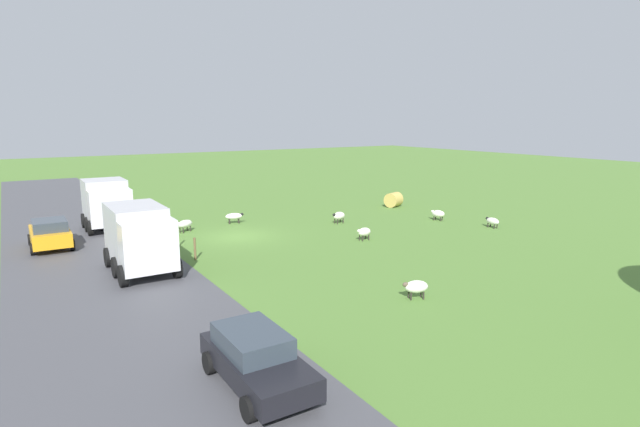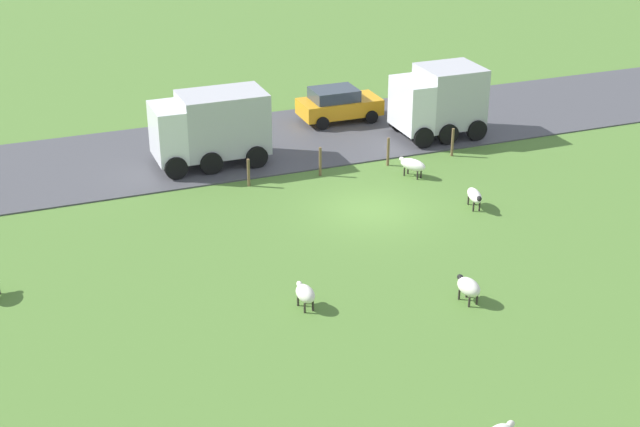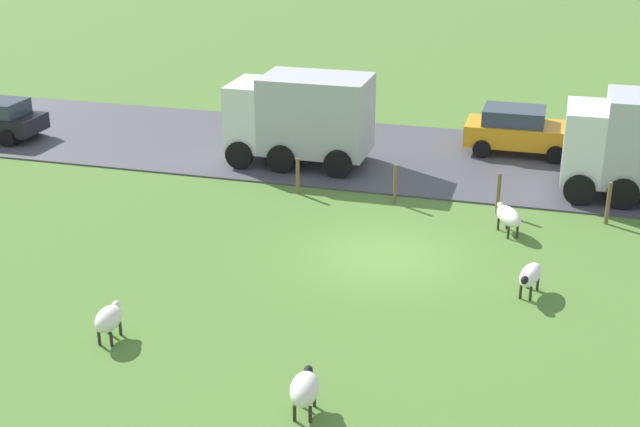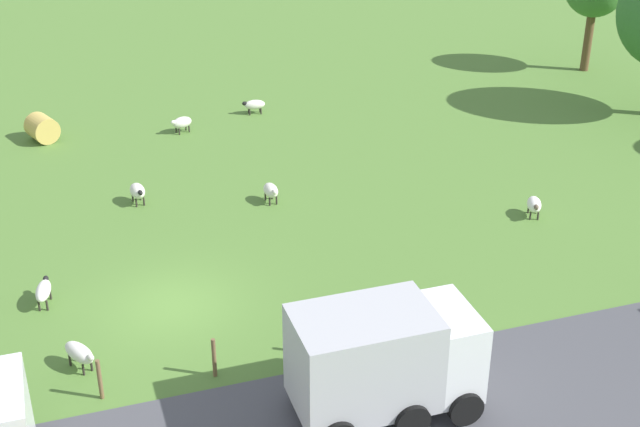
{
  "view_description": "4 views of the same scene",
  "coord_description": "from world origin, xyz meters",
  "views": [
    {
      "loc": [
        11.83,
        28.38,
        7.21
      ],
      "look_at": [
        -4.99,
        1.6,
        1.22
      ],
      "focal_mm": 28.02,
      "sensor_mm": 36.0,
      "label": 1
    },
    {
      "loc": [
        -29.19,
        13.46,
        14.65
      ],
      "look_at": [
        -3.12,
        3.3,
        1.74
      ],
      "focal_mm": 51.05,
      "sensor_mm": 36.0,
      "label": 2
    },
    {
      "loc": [
        -20.96,
        -4.07,
        9.67
      ],
      "look_at": [
        -2.16,
        1.21,
        1.92
      ],
      "focal_mm": 48.71,
      "sensor_mm": 36.0,
      "label": 3
    },
    {
      "loc": [
        24.4,
        -3.07,
        15.88
      ],
      "look_at": [
        -1.48,
        5.45,
        1.68
      ],
      "focal_mm": 50.57,
      "sensor_mm": 36.0,
      "label": 4
    }
  ],
  "objects": [
    {
      "name": "ground_plane",
      "position": [
        0.0,
        0.0,
        0.0
      ],
      "size": [
        160.0,
        160.0,
        0.0
      ],
      "primitive_type": "plane",
      "color": "#517A33"
    },
    {
      "name": "road_strip",
      "position": [
        8.6,
        0.0,
        0.03
      ],
      "size": [
        8.0,
        80.0,
        0.06
      ],
      "primitive_type": "cube",
      "color": "#47474C",
      "rests_on": "ground_plane"
    },
    {
      "name": "sheep_0",
      "position": [
        -1.3,
        -3.85,
        0.52
      ],
      "size": [
        1.31,
        0.68,
        0.75
      ],
      "color": "white",
      "rests_on": "ground_plane"
    },
    {
      "name": "sheep_2",
      "position": [
        -6.04,
        4.93,
        0.52
      ],
      "size": [
        1.03,
        0.59,
        0.78
      ],
      "color": "silver",
      "rests_on": "ground_plane"
    },
    {
      "name": "sheep_3",
      "position": [
        -7.56,
        -0.0,
        0.54
      ],
      "size": [
        1.1,
        0.66,
        0.82
      ],
      "color": "silver",
      "rests_on": "ground_plane"
    },
    {
      "name": "sheep_5",
      "position": [
        2.45,
        -3.05,
        0.54
      ],
      "size": [
        1.3,
        1.03,
        0.79
      ],
      "color": "white",
      "rests_on": "ground_plane"
    },
    {
      "name": "fence_post_0",
      "position": [
        3.99,
        -5.79,
        0.64
      ],
      "size": [
        0.12,
        0.12,
        1.28
      ],
      "primitive_type": "cylinder",
      "color": "brown",
      "rests_on": "ground_plane"
    },
    {
      "name": "fence_post_1",
      "position": [
        3.99,
        -2.63,
        0.63
      ],
      "size": [
        0.12,
        0.12,
        1.27
      ],
      "primitive_type": "cylinder",
      "color": "brown",
      "rests_on": "ground_plane"
    },
    {
      "name": "fence_post_2",
      "position": [
        3.99,
        0.52,
        0.63
      ],
      "size": [
        0.12,
        0.12,
        1.26
      ],
      "primitive_type": "cylinder",
      "color": "brown",
      "rests_on": "ground_plane"
    },
    {
      "name": "fence_post_3",
      "position": [
        3.99,
        3.67,
        0.59
      ],
      "size": [
        0.12,
        0.12,
        1.18
      ],
      "primitive_type": "cylinder",
      "color": "brown",
      "rests_on": "ground_plane"
    },
    {
      "name": "truck_0",
      "position": [
        6.54,
        -6.41,
        1.78
      ],
      "size": [
        2.85,
        3.92,
        3.24
      ],
      "color": "white",
      "rests_on": "road_strip"
    },
    {
      "name": "truck_1",
      "position": [
        6.88,
        4.43,
        1.75
      ],
      "size": [
        2.65,
        4.84,
        3.12
      ],
      "color": "white",
      "rests_on": "road_strip"
    },
    {
      "name": "car_4",
      "position": [
        10.16,
        -2.83,
        0.91
      ],
      "size": [
        2.15,
        3.95,
        1.64
      ],
      "color": "orange",
      "rests_on": "road_strip"
    }
  ]
}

